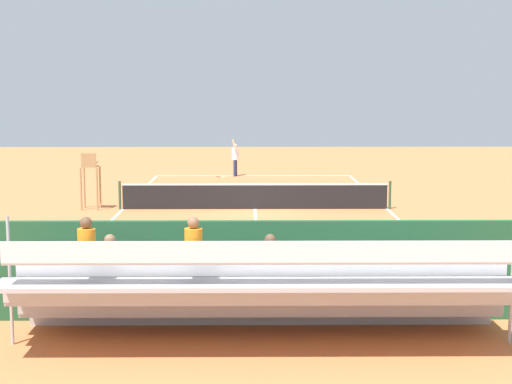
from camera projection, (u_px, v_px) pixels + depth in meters
name	position (u px, v px, depth m)	size (l,w,h in m)	color
ground_plane	(255.00, 209.00, 29.47)	(60.00, 60.00, 0.00)	#D17542
court_line_markings	(255.00, 209.00, 29.51)	(10.10, 22.20, 0.01)	white
tennis_net	(255.00, 196.00, 29.41)	(10.30, 0.10, 1.07)	black
backdrop_wall	(261.00, 270.00, 15.47)	(18.00, 0.16, 2.00)	#235633
bleacher_stand	(251.00, 292.00, 14.13)	(9.06, 2.40, 2.48)	#B2B2B7
umpire_chair	(90.00, 175.00, 29.25)	(0.67, 0.67, 2.14)	#A88456
courtside_bench	(414.00, 282.00, 16.28)	(1.80, 0.40, 0.93)	#9E754C
equipment_bag	(331.00, 302.00, 16.19)	(0.90, 0.36, 0.36)	#B22D2D
tennis_player	(235.00, 156.00, 40.04)	(0.44, 0.56, 1.93)	navy
tennis_racket	(223.00, 177.00, 39.64)	(0.57, 0.42, 0.03)	black
tennis_ball_near	(216.00, 180.00, 38.28)	(0.07, 0.07, 0.07)	#CCDB33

